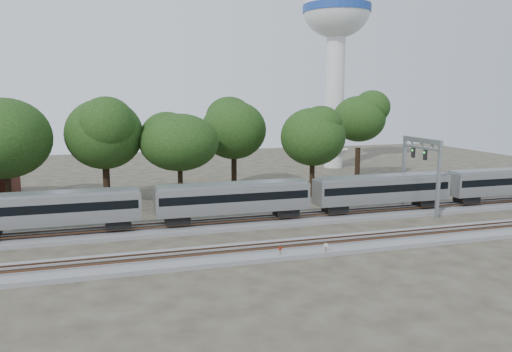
{
  "coord_description": "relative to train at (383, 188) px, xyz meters",
  "views": [
    {
      "loc": [
        -8.94,
        -44.08,
        13.69
      ],
      "look_at": [
        5.74,
        5.0,
        5.4
      ],
      "focal_mm": 35.0,
      "sensor_mm": 36.0,
      "label": 1
    }
  ],
  "objects": [
    {
      "name": "ground",
      "position": [
        -21.39,
        -6.0,
        -3.06
      ],
      "size": [
        160.0,
        160.0,
        0.0
      ],
      "primitive_type": "plane",
      "color": "#383328",
      "rests_on": "ground"
    },
    {
      "name": "track_far",
      "position": [
        -21.39,
        0.0,
        -2.86
      ],
      "size": [
        160.0,
        5.0,
        0.73
      ],
      "color": "slate",
      "rests_on": "ground"
    },
    {
      "name": "track_near",
      "position": [
        -21.39,
        -10.0,
        -2.86
      ],
      "size": [
        160.0,
        5.0,
        0.73
      ],
      "color": "slate",
      "rests_on": "ground"
    },
    {
      "name": "train",
      "position": [
        0.0,
        0.0,
        0.0
      ],
      "size": [
        120.85,
        2.94,
        4.33
      ],
      "color": "#ACAFB3",
      "rests_on": "ground"
    },
    {
      "name": "switch_stand_red",
      "position": [
        -16.75,
        -11.83,
        -2.35
      ],
      "size": [
        0.34,
        0.16,
        1.11
      ],
      "rotation": [
        0.0,
        0.0,
        0.36
      ],
      "color": "#512D19",
      "rests_on": "ground"
    },
    {
      "name": "switch_stand_white",
      "position": [
        -12.73,
        -12.21,
        -2.33
      ],
      "size": [
        0.36,
        0.11,
        1.15
      ],
      "rotation": [
        0.0,
        0.0,
        -0.2
      ],
      "color": "#512D19",
      "rests_on": "ground"
    },
    {
      "name": "switch_lever",
      "position": [
        -14.8,
        -11.14,
        -2.91
      ],
      "size": [
        0.55,
        0.4,
        0.3
      ],
      "primitive_type": "cube",
      "rotation": [
        0.0,
        0.0,
        0.21
      ],
      "color": "#512D19",
      "rests_on": "ground"
    },
    {
      "name": "water_tower",
      "position": [
        11.28,
        37.06,
        22.65
      ],
      "size": [
        12.54,
        12.54,
        34.71
      ],
      "color": "silver",
      "rests_on": "ground"
    },
    {
      "name": "signal_gantry",
      "position": [
        4.88,
        0.0,
        3.35
      ],
      "size": [
        0.61,
        7.23,
        8.8
      ],
      "color": "gray",
      "rests_on": "ground"
    },
    {
      "name": "tree_2",
      "position": [
        -41.64,
        12.92,
        5.76
      ],
      "size": [
        8.99,
        8.99,
        12.67
      ],
      "color": "black",
      "rests_on": "ground"
    },
    {
      "name": "tree_3",
      "position": [
        -30.65,
        14.53,
        5.89
      ],
      "size": [
        9.11,
        9.11,
        12.85
      ],
      "color": "black",
      "rests_on": "ground"
    },
    {
      "name": "tree_4",
      "position": [
        -21.65,
        12.54,
        4.79
      ],
      "size": [
        7.99,
        7.99,
        11.27
      ],
      "color": "black",
      "rests_on": "ground"
    },
    {
      "name": "tree_5",
      "position": [
        -12.91,
        19.27,
        5.71
      ],
      "size": [
        8.94,
        8.94,
        12.6
      ],
      "color": "black",
      "rests_on": "ground"
    },
    {
      "name": "tree_6",
      "position": [
        -3.89,
        11.74,
        5.13
      ],
      "size": [
        8.34,
        8.34,
        11.76
      ],
      "color": "black",
      "rests_on": "ground"
    },
    {
      "name": "tree_7",
      "position": [
        8.24,
        21.62,
        6.92
      ],
      "size": [
        10.16,
        10.16,
        14.32
      ],
      "color": "black",
      "rests_on": "ground"
    }
  ]
}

